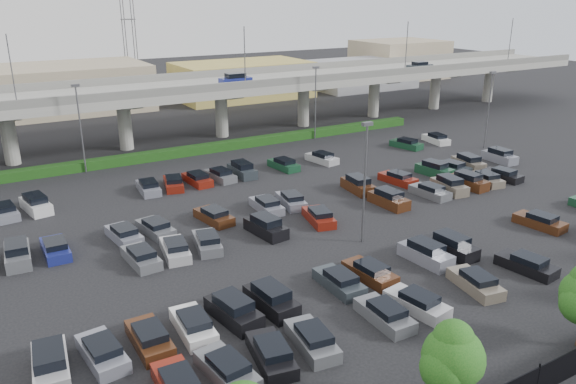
{
  "coord_description": "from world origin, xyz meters",
  "views": [
    {
      "loc": [
        -27.29,
        -42.23,
        19.82
      ],
      "look_at": [
        -1.88,
        1.15,
        2.0
      ],
      "focal_mm": 35.0,
      "sensor_mm": 36.0,
      "label": 1
    }
  ],
  "objects": [
    {
      "name": "ground",
      "position": [
        0.0,
        0.0,
        0.0
      ],
      "size": [
        280.0,
        280.0,
        0.0
      ],
      "primitive_type": "plane",
      "color": "black"
    },
    {
      "name": "overpass",
      "position": [
        -0.25,
        31.99,
        6.97
      ],
      "size": [
        150.0,
        13.0,
        15.8
      ],
      "color": "gray",
      "rests_on": "ground"
    },
    {
      "name": "hedge",
      "position": [
        0.0,
        25.0,
        0.55
      ],
      "size": [
        66.0,
        1.6,
        1.1
      ],
      "primitive_type": "cube",
      "color": "#183D12",
      "rests_on": "ground"
    },
    {
      "name": "tree_row",
      "position": [
        0.7,
        -26.53,
        3.52
      ],
      "size": [
        65.07,
        3.66,
        5.94
      ],
      "color": "#332316",
      "rests_on": "ground"
    },
    {
      "name": "parked_cars",
      "position": [
        -1.17,
        -3.95,
        0.61
      ],
      "size": [
        62.87,
        41.58,
        1.67
      ],
      "color": "slate",
      "rests_on": "ground"
    },
    {
      "name": "light_poles",
      "position": [
        -4.13,
        2.0,
        6.24
      ],
      "size": [
        66.9,
        48.38,
        10.3
      ],
      "color": "#525257",
      "rests_on": "ground"
    },
    {
      "name": "distant_buildings",
      "position": [
        12.38,
        61.81,
        3.74
      ],
      "size": [
        138.0,
        24.0,
        9.0
      ],
      "color": "gray",
      "rests_on": "ground"
    },
    {
      "name": "comm_tower",
      "position": [
        4.0,
        74.0,
        15.61
      ],
      "size": [
        2.4,
        2.4,
        30.0
      ],
      "color": "#525257",
      "rests_on": "ground"
    }
  ]
}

